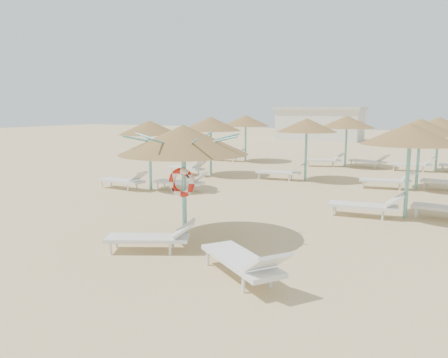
% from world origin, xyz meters
% --- Properties ---
extents(ground, '(120.00, 120.00, 0.00)m').
position_xyz_m(ground, '(0.00, 0.00, 0.00)').
color(ground, tan).
rests_on(ground, ground).
extents(main_palapa, '(3.02, 3.02, 2.71)m').
position_xyz_m(main_palapa, '(-0.11, 0.34, 2.35)').
color(main_palapa, '#67B4AF').
rests_on(main_palapa, ground).
extents(lounger_main_a, '(1.97, 1.35, 0.69)m').
position_xyz_m(lounger_main_a, '(-0.18, -0.82, 0.33)').
color(lounger_main_a, white).
rests_on(lounger_main_a, ground).
extents(lounger_main_b, '(2.17, 1.84, 0.80)m').
position_xyz_m(lounger_main_b, '(2.26, -1.42, 0.38)').
color(lounger_main_b, white).
rests_on(lounger_main_b, ground).
extents(palapa_field, '(19.04, 13.82, 2.72)m').
position_xyz_m(palapa_field, '(2.04, 10.32, 2.31)').
color(palapa_field, '#67B4AF').
rests_on(palapa_field, ground).
extents(service_hut, '(8.40, 4.40, 3.25)m').
position_xyz_m(service_hut, '(-6.00, 35.00, 1.64)').
color(service_hut, silver).
rests_on(service_hut, ground).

